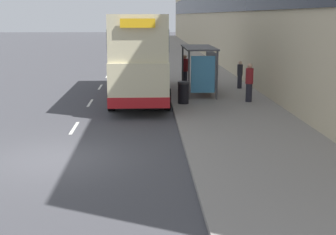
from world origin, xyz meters
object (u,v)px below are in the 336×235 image
double_decker_bus_near (140,54)px  litter_bin (183,92)px  car_0 (145,42)px  pedestrian_2 (249,82)px  pedestrian_1 (240,74)px  pedestrian_at_shelter (185,70)px  bus_shelter (203,61)px

double_decker_bus_near → litter_bin: double_decker_bus_near is taller
car_0 → pedestrian_2: bearing=-82.6°
pedestrian_1 → double_decker_bus_near: bearing=-159.3°
pedestrian_at_shelter → litter_bin: bearing=-95.4°
bus_shelter → car_0: bus_shelter is taller
pedestrian_at_shelter → pedestrian_1: pedestrian_at_shelter is taller
bus_shelter → pedestrian_1: (2.38, 1.90, -0.93)m
double_decker_bus_near → car_0: 36.79m
double_decker_bus_near → car_0: (0.23, 36.76, -1.41)m
double_decker_bus_near → litter_bin: (2.08, -2.42, -1.62)m
double_decker_bus_near → pedestrian_1: bearing=20.7°
double_decker_bus_near → car_0: size_ratio=2.73×
pedestrian_at_shelter → litter_bin: (-0.54, -5.63, -0.42)m
pedestrian_1 → car_0: bearing=98.9°
car_0 → litter_bin: car_0 is taller
double_decker_bus_near → pedestrian_at_shelter: double_decker_bus_near is taller
pedestrian_2 → litter_bin: (-3.22, -0.31, -0.42)m
litter_bin → double_decker_bus_near: bearing=130.6°
pedestrian_at_shelter → pedestrian_1: (3.07, -1.06, -0.14)m
pedestrian_2 → double_decker_bus_near: bearing=158.3°
bus_shelter → litter_bin: size_ratio=4.00×
double_decker_bus_near → bus_shelter: bearing=4.3°
double_decker_bus_near → pedestrian_2: bearing=-21.7°
car_0 → litter_bin: (1.84, -39.18, -0.20)m
bus_shelter → pedestrian_1: bearing=38.6°
pedestrian_1 → pedestrian_2: 4.27m
pedestrian_1 → pedestrian_2: bearing=-95.2°
pedestrian_at_shelter → pedestrian_2: size_ratio=0.99×
double_decker_bus_near → pedestrian_1: 6.22m
pedestrian_2 → litter_bin: pedestrian_2 is taller
pedestrian_at_shelter → pedestrian_2: 5.95m
litter_bin → pedestrian_2: bearing=5.6°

